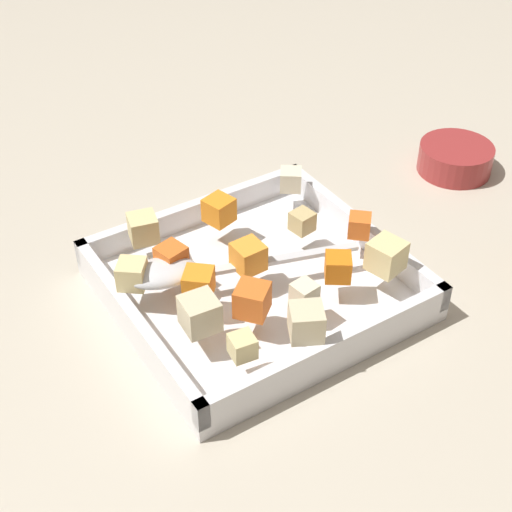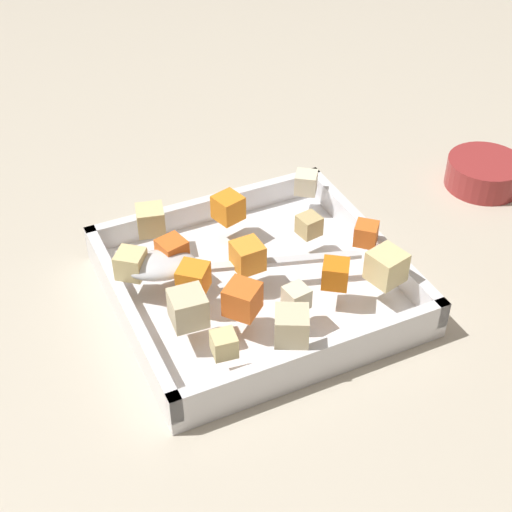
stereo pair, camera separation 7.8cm
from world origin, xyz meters
name	(u,v)px [view 2 (the right image)]	position (x,y,z in m)	size (l,w,h in m)	color
ground_plane	(274,297)	(0.00, 0.00, 0.00)	(4.00, 4.00, 0.00)	#BCB29E
baking_dish	(256,286)	(0.02, -0.01, 0.01)	(0.29, 0.28, 0.04)	silver
carrot_chunk_near_left	(242,299)	(0.06, 0.05, 0.06)	(0.03, 0.03, 0.03)	orange
carrot_chunk_corner_se	(248,256)	(0.03, -0.01, 0.06)	(0.03, 0.03, 0.03)	orange
carrot_chunk_far_left	(335,274)	(-0.04, 0.05, 0.06)	(0.03, 0.03, 0.03)	orange
carrot_chunk_corner_sw	(228,208)	(0.01, -0.10, 0.06)	(0.03, 0.03, 0.03)	orange
carrot_chunk_corner_ne	(172,251)	(0.09, -0.05, 0.06)	(0.03, 0.03, 0.03)	orange
carrot_chunk_center	(192,277)	(0.09, 0.00, 0.06)	(0.03, 0.03, 0.03)	orange
carrot_chunk_mid_left	(366,234)	(-0.11, 0.01, 0.06)	(0.02, 0.02, 0.02)	orange
potato_chunk_far_right	(309,225)	(-0.06, -0.03, 0.06)	(0.02, 0.02, 0.02)	tan
potato_chunk_corner_nw	(151,220)	(0.10, -0.11, 0.06)	(0.03, 0.03, 0.03)	#E0CC89
potato_chunk_heap_top	(306,183)	(-0.09, -0.11, 0.06)	(0.02, 0.02, 0.02)	beige
potato_chunk_near_spoon	(296,297)	(0.01, 0.06, 0.06)	(0.02, 0.02, 0.02)	beige
potato_chunk_rim_edge	(188,308)	(0.11, 0.04, 0.06)	(0.03, 0.03, 0.03)	beige
potato_chunk_back_center	(292,326)	(0.03, 0.10, 0.06)	(0.03, 0.03, 0.03)	beige
potato_chunk_front_center	(224,344)	(0.10, 0.09, 0.06)	(0.02, 0.02, 0.02)	#E0CC89
potato_chunk_under_handle	(131,264)	(0.14, -0.05, 0.06)	(0.03, 0.03, 0.03)	#E0CC89
potato_chunk_mid_right	(386,266)	(-0.09, 0.07, 0.06)	(0.03, 0.03, 0.03)	#E0CC89
serving_spoon	(174,264)	(0.10, -0.03, 0.05)	(0.24, 0.10, 0.02)	silver
small_prep_bowl	(484,173)	(-0.34, -0.08, 0.02)	(0.10, 0.10, 0.04)	maroon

